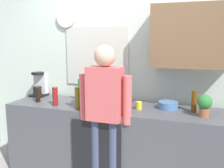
{
  "coord_description": "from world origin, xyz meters",
  "views": [
    {
      "loc": [
        0.89,
        -2.37,
        1.65
      ],
      "look_at": [
        -0.01,
        0.25,
        1.16
      ],
      "focal_mm": 40.25,
      "sensor_mm": 36.0,
      "label": 1
    }
  ],
  "objects_px": {
    "bottle_dark_sauce": "(38,95)",
    "coffee_maker": "(40,85)",
    "bottle_olive_oil": "(78,98)",
    "cup_yellow_cup": "(139,106)",
    "mixing_bowl": "(168,105)",
    "storage_canister": "(97,103)",
    "bottle_clear_soda": "(82,90)",
    "person_at_sink": "(105,108)",
    "bottle_amber_beer": "(194,101)",
    "bottle_red_vinegar": "(55,96)",
    "dish_soap": "(114,100)",
    "cup_blue_mug": "(128,100)",
    "potted_plant": "(204,104)"
  },
  "relations": [
    {
      "from": "bottle_dark_sauce",
      "to": "coffee_maker",
      "type": "bearing_deg",
      "value": 121.04
    },
    {
      "from": "bottle_olive_oil",
      "to": "cup_yellow_cup",
      "type": "distance_m",
      "value": 0.69
    },
    {
      "from": "mixing_bowl",
      "to": "storage_canister",
      "type": "xyz_separation_m",
      "value": [
        -0.72,
        -0.34,
        0.05
      ]
    },
    {
      "from": "bottle_clear_soda",
      "to": "person_at_sink",
      "type": "height_order",
      "value": "person_at_sink"
    },
    {
      "from": "bottle_amber_beer",
      "to": "bottle_olive_oil",
      "type": "xyz_separation_m",
      "value": [
        -1.23,
        -0.3,
        0.01
      ]
    },
    {
      "from": "storage_canister",
      "to": "bottle_red_vinegar",
      "type": "bearing_deg",
      "value": 174.93
    },
    {
      "from": "bottle_red_vinegar",
      "to": "dish_soap",
      "type": "bearing_deg",
      "value": 13.22
    },
    {
      "from": "coffee_maker",
      "to": "cup_yellow_cup",
      "type": "height_order",
      "value": "coffee_maker"
    },
    {
      "from": "cup_yellow_cup",
      "to": "coffee_maker",
      "type": "bearing_deg",
      "value": 171.03
    },
    {
      "from": "bottle_amber_beer",
      "to": "cup_blue_mug",
      "type": "xyz_separation_m",
      "value": [
        -0.76,
        0.1,
        -0.07
      ]
    },
    {
      "from": "coffee_maker",
      "to": "bottle_amber_beer",
      "type": "relative_size",
      "value": 1.43
    },
    {
      "from": "bottle_clear_soda",
      "to": "potted_plant",
      "type": "height_order",
      "value": "bottle_clear_soda"
    },
    {
      "from": "potted_plant",
      "to": "dish_soap",
      "type": "relative_size",
      "value": 1.28
    },
    {
      "from": "cup_yellow_cup",
      "to": "mixing_bowl",
      "type": "bearing_deg",
      "value": 23.14
    },
    {
      "from": "bottle_amber_beer",
      "to": "potted_plant",
      "type": "distance_m",
      "value": 0.18
    },
    {
      "from": "bottle_olive_oil",
      "to": "cup_blue_mug",
      "type": "xyz_separation_m",
      "value": [
        0.47,
        0.4,
        -0.07
      ]
    },
    {
      "from": "bottle_dark_sauce",
      "to": "cup_blue_mug",
      "type": "relative_size",
      "value": 1.8
    },
    {
      "from": "coffee_maker",
      "to": "person_at_sink",
      "type": "relative_size",
      "value": 0.21
    },
    {
      "from": "bottle_clear_soda",
      "to": "person_at_sink",
      "type": "distance_m",
      "value": 0.65
    },
    {
      "from": "bottle_red_vinegar",
      "to": "mixing_bowl",
      "type": "height_order",
      "value": "bottle_red_vinegar"
    },
    {
      "from": "coffee_maker",
      "to": "dish_soap",
      "type": "distance_m",
      "value": 1.18
    },
    {
      "from": "bottle_dark_sauce",
      "to": "cup_yellow_cup",
      "type": "xyz_separation_m",
      "value": [
        1.26,
        0.08,
        -0.05
      ]
    },
    {
      "from": "bottle_dark_sauce",
      "to": "bottle_clear_soda",
      "type": "bearing_deg",
      "value": 26.04
    },
    {
      "from": "coffee_maker",
      "to": "bottle_olive_oil",
      "type": "xyz_separation_m",
      "value": [
        0.8,
        -0.44,
        -0.02
      ]
    },
    {
      "from": "cup_blue_mug",
      "to": "cup_yellow_cup",
      "type": "distance_m",
      "value": 0.26
    },
    {
      "from": "bottle_red_vinegar",
      "to": "storage_canister",
      "type": "bearing_deg",
      "value": -5.07
    },
    {
      "from": "bottle_amber_beer",
      "to": "bottle_olive_oil",
      "type": "bearing_deg",
      "value": -166.28
    },
    {
      "from": "bottle_amber_beer",
      "to": "storage_canister",
      "type": "xyz_separation_m",
      "value": [
        -1.0,
        -0.3,
        -0.03
      ]
    },
    {
      "from": "bottle_clear_soda",
      "to": "cup_yellow_cup",
      "type": "relative_size",
      "value": 3.29
    },
    {
      "from": "dish_soap",
      "to": "person_at_sink",
      "type": "xyz_separation_m",
      "value": [
        -0.01,
        -0.28,
        -0.02
      ]
    },
    {
      "from": "coffee_maker",
      "to": "bottle_olive_oil",
      "type": "bearing_deg",
      "value": -28.73
    },
    {
      "from": "dish_soap",
      "to": "storage_canister",
      "type": "relative_size",
      "value": 1.06
    },
    {
      "from": "person_at_sink",
      "to": "bottle_red_vinegar",
      "type": "bearing_deg",
      "value": 168.38
    },
    {
      "from": "bottle_olive_oil",
      "to": "potted_plant",
      "type": "relative_size",
      "value": 1.09
    },
    {
      "from": "bottle_amber_beer",
      "to": "dish_soap",
      "type": "relative_size",
      "value": 1.28
    },
    {
      "from": "mixing_bowl",
      "to": "storage_canister",
      "type": "bearing_deg",
      "value": -154.94
    },
    {
      "from": "coffee_maker",
      "to": "storage_canister",
      "type": "bearing_deg",
      "value": -23.03
    },
    {
      "from": "bottle_clear_soda",
      "to": "dish_soap",
      "type": "distance_m",
      "value": 0.51
    },
    {
      "from": "storage_canister",
      "to": "person_at_sink",
      "type": "distance_m",
      "value": 0.15
    },
    {
      "from": "cup_yellow_cup",
      "to": "bottle_olive_oil",
      "type": "bearing_deg",
      "value": -162.15
    },
    {
      "from": "storage_canister",
      "to": "bottle_clear_soda",
      "type": "bearing_deg",
      "value": 134.38
    },
    {
      "from": "coffee_maker",
      "to": "mixing_bowl",
      "type": "relative_size",
      "value": 1.5
    },
    {
      "from": "bottle_clear_soda",
      "to": "bottle_dark_sauce",
      "type": "xyz_separation_m",
      "value": [
        -0.48,
        -0.24,
        -0.05
      ]
    },
    {
      "from": "dish_soap",
      "to": "potted_plant",
      "type": "bearing_deg",
      "value": -3.46
    },
    {
      "from": "potted_plant",
      "to": "dish_soap",
      "type": "xyz_separation_m",
      "value": [
        -0.97,
        0.06,
        -0.05
      ]
    },
    {
      "from": "mixing_bowl",
      "to": "bottle_red_vinegar",
      "type": "bearing_deg",
      "value": -167.1
    },
    {
      "from": "mixing_bowl",
      "to": "cup_blue_mug",
      "type": "bearing_deg",
      "value": 172.88
    },
    {
      "from": "cup_blue_mug",
      "to": "potted_plant",
      "type": "relative_size",
      "value": 0.43
    },
    {
      "from": "potted_plant",
      "to": "bottle_olive_oil",
      "type": "bearing_deg",
      "value": -173.6
    },
    {
      "from": "bottle_red_vinegar",
      "to": "potted_plant",
      "type": "xyz_separation_m",
      "value": [
        1.64,
        0.1,
        0.02
      ]
    }
  ]
}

